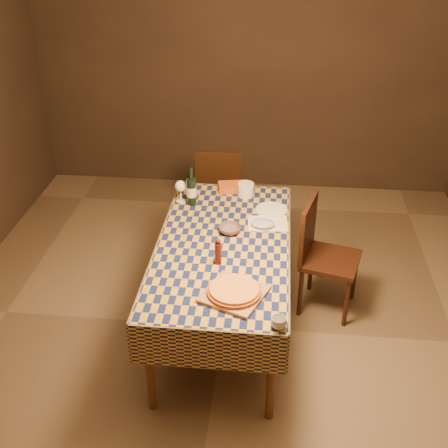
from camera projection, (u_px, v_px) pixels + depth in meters
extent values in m
plane|color=brown|center=(223.00, 327.00, 4.36)|extent=(5.00, 5.00, 0.00)
cube|color=#34271D|center=(248.00, 66.00, 5.81)|extent=(4.50, 0.10, 2.70)
cylinder|color=brown|center=(149.00, 365.00, 3.49)|extent=(0.06, 0.06, 0.75)
cylinder|color=brown|center=(271.00, 374.00, 3.43)|extent=(0.06, 0.06, 0.75)
cylinder|color=brown|center=(190.00, 228.00, 4.91)|extent=(0.06, 0.06, 0.75)
cylinder|color=brown|center=(277.00, 232.00, 4.85)|extent=(0.06, 0.06, 0.75)
cube|color=brown|center=(223.00, 247.00, 3.98)|extent=(0.90, 1.80, 0.03)
cube|color=brown|center=(223.00, 245.00, 3.97)|extent=(0.92, 1.82, 0.02)
cube|color=brown|center=(207.00, 350.00, 3.26)|extent=(0.94, 0.01, 0.30)
cube|color=brown|center=(234.00, 201.00, 4.83)|extent=(0.94, 0.01, 0.30)
cube|color=brown|center=(160.00, 257.00, 4.08)|extent=(0.01, 1.84, 0.30)
cube|color=brown|center=(288.00, 265.00, 4.00)|extent=(0.01, 1.84, 0.30)
cube|color=#9A6B48|center=(234.00, 294.00, 3.45)|extent=(0.46, 0.46, 0.02)
cylinder|color=#963F19|center=(234.00, 291.00, 3.44)|extent=(0.34, 0.34, 0.02)
cylinder|color=orange|center=(234.00, 289.00, 3.43)|extent=(0.31, 0.31, 0.01)
cylinder|color=#451110|center=(218.00, 254.00, 3.72)|extent=(0.05, 0.05, 0.16)
sphere|color=#451110|center=(218.00, 241.00, 3.67)|extent=(0.03, 0.03, 0.03)
imported|color=#634753|center=(230.00, 229.00, 4.08)|extent=(0.20, 0.20, 0.05)
cylinder|color=white|center=(181.00, 201.00, 4.50)|extent=(0.10, 0.10, 0.01)
cylinder|color=white|center=(181.00, 196.00, 4.48)|extent=(0.01, 0.01, 0.08)
sphere|color=white|center=(180.00, 186.00, 4.44)|extent=(0.09, 0.09, 0.09)
ellipsoid|color=#450819|center=(181.00, 187.00, 4.44)|extent=(0.06, 0.06, 0.04)
cylinder|color=black|center=(191.00, 191.00, 4.41)|extent=(0.09, 0.09, 0.22)
cylinder|color=black|center=(191.00, 174.00, 4.33)|extent=(0.03, 0.03, 0.09)
cylinder|color=beige|center=(191.00, 191.00, 4.41)|extent=(0.09, 0.09, 0.08)
cylinder|color=white|center=(246.00, 190.00, 4.56)|extent=(0.14, 0.14, 0.11)
cube|color=#B04E17|center=(232.00, 187.00, 4.66)|extent=(0.25, 0.19, 0.06)
cylinder|color=white|center=(271.00, 210.00, 4.37)|extent=(0.29, 0.29, 0.01)
imported|color=silver|center=(279.00, 323.00, 3.18)|extent=(0.11, 0.11, 0.07)
cube|color=silver|center=(268.00, 223.00, 4.20)|extent=(0.31, 0.25, 0.00)
ellipsoid|color=#9BA5C7|center=(263.00, 224.00, 4.15)|extent=(0.20, 0.17, 0.05)
cube|color=black|center=(220.00, 190.00, 5.38)|extent=(0.43, 0.43, 0.04)
cube|color=black|center=(218.00, 175.00, 5.08)|extent=(0.42, 0.05, 0.46)
cylinder|color=black|center=(240.00, 203.00, 5.64)|extent=(0.04, 0.04, 0.43)
cylinder|color=black|center=(204.00, 202.00, 5.66)|extent=(0.04, 0.04, 0.43)
cylinder|color=black|center=(238.00, 221.00, 5.33)|extent=(0.04, 0.04, 0.43)
cylinder|color=black|center=(200.00, 220.00, 5.35)|extent=(0.04, 0.04, 0.43)
cube|color=black|center=(331.00, 261.00, 4.35)|extent=(0.51, 0.51, 0.04)
cube|color=black|center=(308.00, 228.00, 4.28)|extent=(0.14, 0.41, 0.46)
cylinder|color=black|center=(346.00, 303.00, 4.27)|extent=(0.04, 0.04, 0.43)
cylinder|color=black|center=(354.00, 277.00, 4.56)|extent=(0.04, 0.04, 0.43)
cylinder|color=black|center=(300.00, 293.00, 4.38)|extent=(0.04, 0.04, 0.43)
cylinder|color=black|center=(311.00, 268.00, 4.67)|extent=(0.04, 0.04, 0.43)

